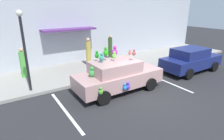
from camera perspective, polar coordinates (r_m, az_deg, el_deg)
name	(u,v)px	position (r m, az deg, el deg)	size (l,w,h in m)	color
ground_plane	(147,99)	(8.81, 10.52, -8.56)	(60.00, 60.00, 0.00)	#262628
sidewalk	(95,68)	(12.57, -5.09, 0.56)	(24.00, 4.00, 0.15)	gray
storefront_building	(80,18)	(13.89, -9.82, 15.25)	(24.00, 1.25, 6.40)	#B2B7C1
parking_stripe_front	(165,81)	(10.99, 15.88, -3.28)	(0.12, 3.60, 0.01)	silver
parking_stripe_rear	(65,111)	(7.97, -14.08, -11.95)	(0.12, 3.60, 0.01)	silver
plush_covered_car	(118,75)	(9.15, 1.69, -1.65)	(4.37, 1.99, 2.21)	tan
parked_sedan_behind	(191,60)	(12.91, 22.85, 2.92)	(4.16, 1.89, 1.54)	navy
teddy_bear_on_sidewalk	(92,70)	(10.87, -5.98, 0.02)	(0.42, 0.35, 0.79)	brown
street_lamp_post	(24,43)	(9.30, -25.28, 7.37)	(0.28, 0.28, 3.72)	black
pedestrian_near_shopfront	(88,52)	(12.85, -7.18, 5.33)	(0.34, 0.34, 1.87)	#B19E40
pedestrian_walking_past	(23,63)	(11.70, -25.45, 1.81)	(0.33, 0.33, 1.70)	#50AC44
pedestrian_by_lamp	(110,48)	(14.26, -0.55, 6.77)	(0.31, 0.31, 1.84)	#2D461D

